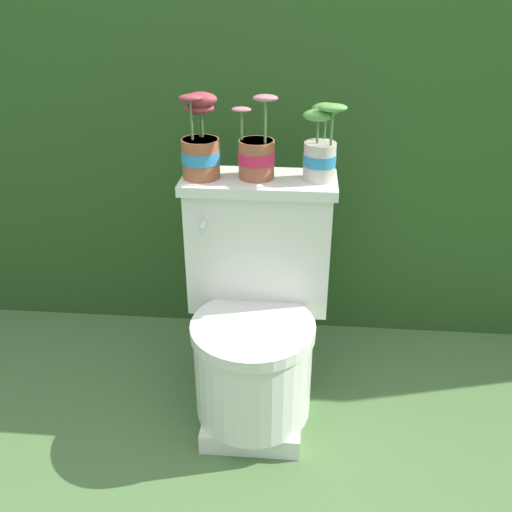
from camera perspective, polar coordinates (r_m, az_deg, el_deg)
name	(u,v)px	position (r m, az deg, el deg)	size (l,w,h in m)	color
ground_plane	(261,432)	(1.87, 0.54, -17.15)	(12.00, 12.00, 0.00)	#4C703D
hedge_backdrop	(281,112)	(2.37, 2.52, 14.23)	(3.96, 0.76, 1.53)	#284C1E
toilet	(256,317)	(1.74, -0.05, -6.16)	(0.45, 0.49, 0.75)	silver
potted_plant_left	(200,146)	(1.66, -5.59, 10.87)	(0.11, 0.11, 0.24)	#9E5638
potted_plant_midleft	(256,155)	(1.65, 0.05, 10.10)	(0.13, 0.11, 0.24)	#9E5638
potted_plant_middle	(321,148)	(1.64, 6.49, 10.66)	(0.12, 0.12, 0.22)	beige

